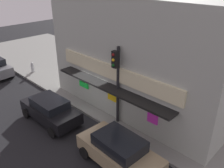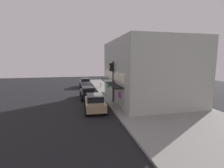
{
  "view_description": "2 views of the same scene",
  "coord_description": "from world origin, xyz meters",
  "px_view_note": "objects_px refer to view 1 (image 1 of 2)",
  "views": [
    {
      "loc": [
        10.58,
        -8.17,
        8.61
      ],
      "look_at": [
        0.85,
        1.73,
        1.95
      ],
      "focal_mm": 37.75,
      "sensor_mm": 36.0,
      "label": 1
    },
    {
      "loc": [
        20.94,
        -3.62,
        5.07
      ],
      "look_at": [
        -0.32,
        1.26,
        1.94
      ],
      "focal_mm": 26.36,
      "sensor_mm": 36.0,
      "label": 2
    }
  ],
  "objects_px": {
    "pedestrian": "(89,86)",
    "parked_car_black": "(50,110)",
    "traffic_light": "(117,76)",
    "trash_can": "(111,95)",
    "fire_hydrant": "(32,67)",
    "parked_car_tan": "(119,151)"
  },
  "relations": [
    {
      "from": "fire_hydrant",
      "to": "trash_can",
      "type": "bearing_deg",
      "value": 7.89
    },
    {
      "from": "parked_car_tan",
      "to": "trash_can",
      "type": "bearing_deg",
      "value": 138.12
    },
    {
      "from": "parked_car_black",
      "to": "parked_car_tan",
      "type": "bearing_deg",
      "value": 2.4
    },
    {
      "from": "fire_hydrant",
      "to": "parked_car_black",
      "type": "relative_size",
      "value": 0.22
    },
    {
      "from": "trash_can",
      "to": "parked_car_black",
      "type": "height_order",
      "value": "parked_car_black"
    },
    {
      "from": "fire_hydrant",
      "to": "parked_car_tan",
      "type": "relative_size",
      "value": 0.21
    },
    {
      "from": "fire_hydrant",
      "to": "traffic_light",
      "type": "bearing_deg",
      "value": -2.19
    },
    {
      "from": "trash_can",
      "to": "parked_car_black",
      "type": "relative_size",
      "value": 0.21
    },
    {
      "from": "pedestrian",
      "to": "parked_car_tan",
      "type": "distance_m",
      "value": 6.87
    },
    {
      "from": "traffic_light",
      "to": "trash_can",
      "type": "xyz_separation_m",
      "value": [
        -2.08,
        1.68,
        -2.64
      ]
    },
    {
      "from": "traffic_light",
      "to": "parked_car_black",
      "type": "height_order",
      "value": "traffic_light"
    },
    {
      "from": "traffic_light",
      "to": "trash_can",
      "type": "height_order",
      "value": "traffic_light"
    },
    {
      "from": "fire_hydrant",
      "to": "parked_car_tan",
      "type": "height_order",
      "value": "parked_car_tan"
    },
    {
      "from": "pedestrian",
      "to": "parked_car_tan",
      "type": "height_order",
      "value": "pedestrian"
    },
    {
      "from": "pedestrian",
      "to": "parked_car_black",
      "type": "relative_size",
      "value": 0.41
    },
    {
      "from": "traffic_light",
      "to": "pedestrian",
      "type": "xyz_separation_m",
      "value": [
        -3.59,
        0.87,
        -2.13
      ]
    },
    {
      "from": "parked_car_tan",
      "to": "parked_car_black",
      "type": "xyz_separation_m",
      "value": [
        -5.66,
        -0.24,
        -0.03
      ]
    },
    {
      "from": "traffic_light",
      "to": "fire_hydrant",
      "type": "distance_m",
      "value": 11.43
    },
    {
      "from": "parked_car_black",
      "to": "fire_hydrant",
      "type": "bearing_deg",
      "value": 158.93
    },
    {
      "from": "parked_car_tan",
      "to": "parked_car_black",
      "type": "distance_m",
      "value": 5.66
    },
    {
      "from": "traffic_light",
      "to": "fire_hydrant",
      "type": "xyz_separation_m",
      "value": [
        -11.11,
        0.42,
        -2.64
      ]
    },
    {
      "from": "trash_can",
      "to": "pedestrian",
      "type": "relative_size",
      "value": 0.51
    }
  ]
}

